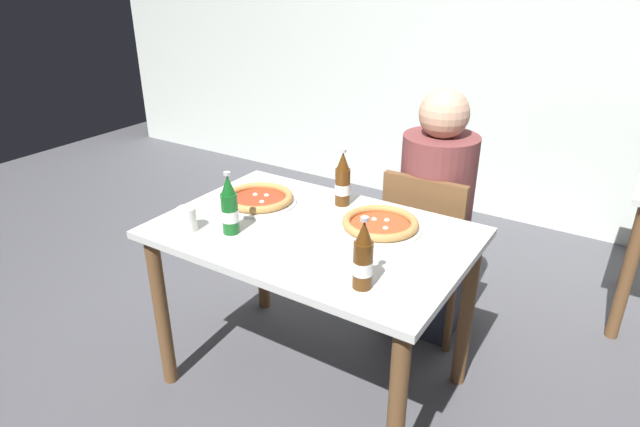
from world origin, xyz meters
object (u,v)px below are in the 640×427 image
pizza_margherita_near (259,199)px  pizza_marinara_far (380,224)px  beer_bottle_right (343,182)px  paper_cup (187,219)px  beer_bottle_center (363,258)px  napkin_with_cutlery (286,256)px  diner_seated (434,221)px  dining_table_main (313,255)px  chair_behind_table (428,244)px  beer_bottle_left (230,208)px

pizza_margherita_near → pizza_marinara_far: 0.56m
beer_bottle_right → paper_cup: (-0.38, -0.53, -0.06)m
pizza_margherita_near → paper_cup: 0.36m
pizza_marinara_far → beer_bottle_center: 0.43m
napkin_with_cutlery → diner_seated: bearing=76.4°
pizza_marinara_far → beer_bottle_right: bearing=152.6°
pizza_marinara_far → dining_table_main: bearing=-146.3°
chair_behind_table → pizza_margherita_near: size_ratio=2.63×
napkin_with_cutlery → beer_bottle_center: bearing=-5.4°
beer_bottle_right → napkin_with_cutlery: size_ratio=1.30×
pizza_margherita_near → paper_cup: size_ratio=3.40×
beer_bottle_left → paper_cup: bearing=-153.7°
beer_bottle_right → beer_bottle_center: bearing=-54.0°
diner_seated → pizza_margherita_near: diner_seated is taller
pizza_margherita_near → paper_cup: bearing=-101.2°
dining_table_main → beer_bottle_center: beer_bottle_center is taller
beer_bottle_left → beer_bottle_right: (0.22, 0.46, 0.00)m
chair_behind_table → napkin_with_cutlery: chair_behind_table is taller
chair_behind_table → diner_seated: (-0.00, 0.05, 0.10)m
diner_seated → paper_cup: diner_seated is taller
pizza_marinara_far → beer_bottle_center: (0.14, -0.40, 0.08)m
beer_bottle_center → paper_cup: beer_bottle_center is taller
beer_bottle_right → chair_behind_table: bearing=50.7°
chair_behind_table → beer_bottle_right: size_ratio=3.44×
diner_seated → beer_bottle_right: (-0.28, -0.39, 0.27)m
pizza_margherita_near → beer_bottle_center: 0.78m
diner_seated → beer_bottle_left: diner_seated is taller
chair_behind_table → napkin_with_cutlery: bearing=74.5°
dining_table_main → pizza_marinara_far: bearing=33.7°
beer_bottle_left → paper_cup: size_ratio=2.60×
beer_bottle_right → napkin_with_cutlery: bearing=-82.9°
beer_bottle_left → paper_cup: (-0.15, -0.08, -0.06)m
paper_cup → pizza_marinara_far: bearing=33.2°
dining_table_main → beer_bottle_center: (0.35, -0.26, 0.22)m
pizza_marinara_far → paper_cup: (-0.62, -0.41, 0.03)m
diner_seated → beer_bottle_left: size_ratio=4.89×
diner_seated → beer_bottle_right: diner_seated is taller
beer_bottle_center → napkin_with_cutlery: bearing=174.6°
napkin_with_cutlery → paper_cup: size_ratio=2.00×
diner_seated → pizza_marinara_far: size_ratio=3.74×
chair_behind_table → diner_seated: 0.11m
dining_table_main → napkin_with_cutlery: size_ratio=6.31×
chair_behind_table → paper_cup: bearing=52.1°
beer_bottle_center → beer_bottle_right: same height
pizza_margherita_near → beer_bottle_left: 0.30m
pizza_margherita_near → napkin_with_cutlery: pizza_margherita_near is taller
pizza_marinara_far → paper_cup: paper_cup is taller
beer_bottle_left → dining_table_main: bearing=36.5°
beer_bottle_center → paper_cup: (-0.76, -0.01, -0.06)m
beer_bottle_right → paper_cup: beer_bottle_right is taller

